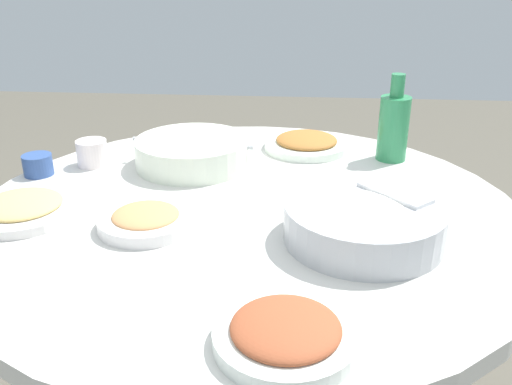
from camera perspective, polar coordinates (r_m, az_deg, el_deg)
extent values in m
cylinder|color=#99999E|center=(1.44, -0.88, -15.09)|extent=(0.15, 0.15, 0.67)
cylinder|color=silver|center=(1.25, -0.99, -2.23)|extent=(1.21, 1.21, 0.04)
cylinder|color=#B2B5BA|center=(1.10, 10.88, -3.05)|extent=(0.31, 0.31, 0.08)
ellipsoid|color=white|center=(1.10, 10.89, -2.87)|extent=(0.25, 0.25, 0.08)
cube|color=white|center=(1.15, 13.90, 0.01)|extent=(0.15, 0.14, 0.01)
cylinder|color=white|center=(1.47, -6.45, 4.08)|extent=(0.30, 0.30, 0.07)
cylinder|color=black|center=(1.48, -6.44, 3.83)|extent=(0.26, 0.26, 0.05)
cylinder|color=silver|center=(1.46, -6.50, 5.01)|extent=(0.06, 0.32, 0.01)
cylinder|color=white|center=(1.17, -11.09, -2.88)|extent=(0.20, 0.20, 0.03)
ellipsoid|color=tan|center=(1.16, -11.15, -2.28)|extent=(0.14, 0.14, 0.03)
cylinder|color=white|center=(1.60, 5.14, 4.77)|extent=(0.24, 0.24, 0.02)
ellipsoid|color=#A86A2F|center=(1.59, 5.16, 5.33)|extent=(0.17, 0.17, 0.03)
cylinder|color=white|center=(1.30, -22.64, -1.68)|extent=(0.24, 0.24, 0.02)
ellipsoid|color=#DEBE6D|center=(1.29, -22.74, -1.08)|extent=(0.17, 0.17, 0.03)
cylinder|color=white|center=(0.83, 3.02, -14.46)|extent=(0.21, 0.21, 0.02)
ellipsoid|color=#A14D2D|center=(0.82, 3.04, -13.54)|extent=(0.16, 0.16, 0.03)
cylinder|color=#2E8852|center=(1.54, 13.76, 6.32)|extent=(0.08, 0.08, 0.17)
cylinder|color=#2E8852|center=(1.51, 14.19, 10.49)|extent=(0.04, 0.04, 0.06)
cylinder|color=#314F90|center=(1.51, -21.27, 2.63)|extent=(0.07, 0.07, 0.05)
cylinder|color=white|center=(1.53, -16.30, 3.87)|extent=(0.08, 0.08, 0.07)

